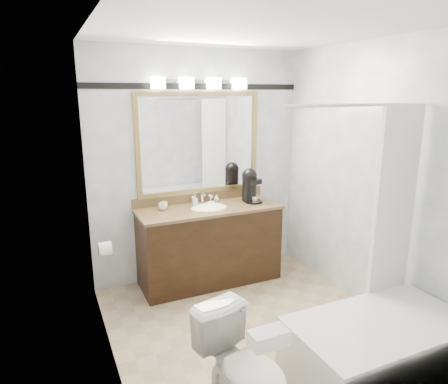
{
  "coord_description": "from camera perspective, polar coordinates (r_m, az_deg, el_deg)",
  "views": [
    {
      "loc": [
        -1.55,
        -2.76,
        2.03
      ],
      "look_at": [
        -0.13,
        0.35,
        1.18
      ],
      "focal_mm": 32.0,
      "sensor_mm": 36.0,
      "label": 1
    }
  ],
  "objects": [
    {
      "name": "tp_roll",
      "position": [
        3.7,
        -16.64,
        -7.77
      ],
      "size": [
        0.11,
        0.12,
        0.12
      ],
      "primitive_type": "cylinder",
      "rotation": [
        0.0,
        1.57,
        0.0
      ],
      "color": "white",
      "rests_on": "room"
    },
    {
      "name": "toilet",
      "position": [
        2.75,
        2.94,
        -23.92
      ],
      "size": [
        0.53,
        0.75,
        0.69
      ],
      "primitive_type": "imported",
      "rotation": [
        0.0,
        0.0,
        0.23
      ],
      "color": "white",
      "rests_on": "ground"
    },
    {
      "name": "soap_bottle_a",
      "position": [
        4.35,
        -4.19,
        -1.12
      ],
      "size": [
        0.05,
        0.05,
        0.11
      ],
      "primitive_type": "imported",
      "rotation": [
        0.0,
        0.0,
        0.08
      ],
      "color": "white",
      "rests_on": "vanity"
    },
    {
      "name": "tissue_box",
      "position": [
        2.33,
        6.37,
        -20.0
      ],
      "size": [
        0.21,
        0.12,
        0.09
      ],
      "primitive_type": "cube",
      "rotation": [
        0.0,
        0.0,
        0.0
      ],
      "color": "white",
      "rests_on": "toilet"
    },
    {
      "name": "room",
      "position": [
        3.26,
        4.62,
        0.03
      ],
      "size": [
        2.42,
        2.62,
        2.52
      ],
      "color": "tan",
      "rests_on": "ground"
    },
    {
      "name": "vanity",
      "position": [
        4.38,
        -2.1,
        -7.32
      ],
      "size": [
        1.53,
        0.58,
        0.97
      ],
      "color": "black",
      "rests_on": "ground"
    },
    {
      "name": "bathtub",
      "position": [
        3.31,
        21.34,
        -19.05
      ],
      "size": [
        1.3,
        0.75,
        1.96
      ],
      "color": "white",
      "rests_on": "ground"
    },
    {
      "name": "soap_bottle_b",
      "position": [
        4.48,
        -1.09,
        -0.86
      ],
      "size": [
        0.06,
        0.06,
        0.07
      ],
      "primitive_type": "imported",
      "rotation": [
        0.0,
        0.0,
        -0.07
      ],
      "color": "white",
      "rests_on": "vanity"
    },
    {
      "name": "cup_left",
      "position": [
        4.19,
        -8.73,
        -2.07
      ],
      "size": [
        0.1,
        0.1,
        0.07
      ],
      "primitive_type": "imported",
      "rotation": [
        0.0,
        0.0,
        0.06
      ],
      "color": "white",
      "rests_on": "vanity"
    },
    {
      "name": "coffee_maker",
      "position": [
        4.44,
        3.73,
        1.06
      ],
      "size": [
        0.2,
        0.24,
        0.38
      ],
      "rotation": [
        0.0,
        0.0,
        0.31
      ],
      "color": "black",
      "rests_on": "vanity"
    },
    {
      "name": "mirror",
      "position": [
        4.36,
        -3.57,
        6.92
      ],
      "size": [
        1.4,
        0.04,
        1.1
      ],
      "color": "olive",
      "rests_on": "room"
    },
    {
      "name": "vanity_light_bar",
      "position": [
        4.28,
        -3.43,
        15.28
      ],
      "size": [
        1.02,
        0.14,
        0.12
      ],
      "color": "silver",
      "rests_on": "room"
    },
    {
      "name": "cup_right",
      "position": [
        4.25,
        -8.58,
        -1.89
      ],
      "size": [
        0.1,
        0.1,
        0.07
      ],
      "primitive_type": "imported",
      "rotation": [
        0.0,
        0.0,
        -0.4
      ],
      "color": "white",
      "rests_on": "vanity"
    },
    {
      "name": "soap_bar",
      "position": [
        4.38,
        -1.88,
        -1.55
      ],
      "size": [
        0.08,
        0.06,
        0.02
      ],
      "primitive_type": "cube",
      "rotation": [
        0.0,
        0.0,
        -0.2
      ],
      "color": "#E7EBC2",
      "rests_on": "vanity"
    },
    {
      "name": "accent_stripe",
      "position": [
        4.34,
        -3.74,
        14.82
      ],
      "size": [
        2.4,
        0.01,
        0.06
      ],
      "primitive_type": "cube",
      "color": "black",
      "rests_on": "room"
    }
  ]
}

